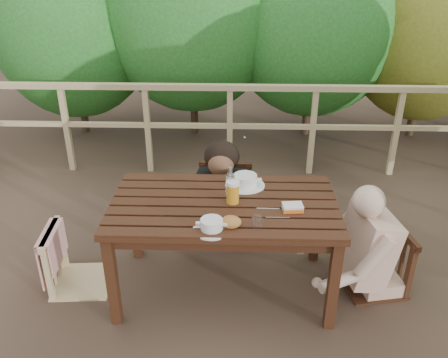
{
  "coord_description": "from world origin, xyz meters",
  "views": [
    {
      "loc": [
        0.09,
        -2.84,
        2.38
      ],
      "look_at": [
        0.0,
        0.05,
        0.9
      ],
      "focal_mm": 37.94,
      "sensor_mm": 36.0,
      "label": 1
    }
  ],
  "objects_px": {
    "diner_right": "(389,204)",
    "butter_tub": "(293,208)",
    "soup_near": "(212,225)",
    "bread_roll": "(231,222)",
    "table": "(224,247)",
    "tumbler": "(257,222)",
    "chair_far": "(223,176)",
    "bottle": "(230,184)",
    "soup_far": "(245,181)",
    "beer_glass": "(233,193)",
    "chair_right": "(379,235)",
    "chair_left": "(76,234)",
    "woman": "(224,157)"
  },
  "relations": [
    {
      "from": "diner_right",
      "to": "butter_tub",
      "type": "bearing_deg",
      "value": 92.33
    },
    {
      "from": "soup_near",
      "to": "butter_tub",
      "type": "xyz_separation_m",
      "value": [
        0.53,
        0.24,
        -0.01
      ]
    },
    {
      "from": "diner_right",
      "to": "bread_roll",
      "type": "distance_m",
      "value": 1.17
    },
    {
      "from": "table",
      "to": "tumbler",
      "type": "xyz_separation_m",
      "value": [
        0.22,
        -0.29,
        0.41
      ]
    },
    {
      "from": "chair_far",
      "to": "bottle",
      "type": "xyz_separation_m",
      "value": [
        0.07,
        -0.86,
        0.36
      ]
    },
    {
      "from": "soup_far",
      "to": "bread_roll",
      "type": "relative_size",
      "value": 2.12
    },
    {
      "from": "bottle",
      "to": "butter_tub",
      "type": "relative_size",
      "value": 1.91
    },
    {
      "from": "chair_far",
      "to": "tumbler",
      "type": "distance_m",
      "value": 1.25
    },
    {
      "from": "beer_glass",
      "to": "chair_right",
      "type": "bearing_deg",
      "value": 3.55
    },
    {
      "from": "table",
      "to": "soup_far",
      "type": "bearing_deg",
      "value": 60.23
    },
    {
      "from": "soup_near",
      "to": "butter_tub",
      "type": "distance_m",
      "value": 0.58
    },
    {
      "from": "bread_roll",
      "to": "chair_far",
      "type": "bearing_deg",
      "value": 94.08
    },
    {
      "from": "chair_left",
      "to": "beer_glass",
      "type": "bearing_deg",
      "value": -94.78
    },
    {
      "from": "beer_glass",
      "to": "butter_tub",
      "type": "height_order",
      "value": "beer_glass"
    },
    {
      "from": "soup_far",
      "to": "chair_far",
      "type": "bearing_deg",
      "value": 105.69
    },
    {
      "from": "soup_near",
      "to": "beer_glass",
      "type": "xyz_separation_m",
      "value": [
        0.13,
        0.34,
        0.05
      ]
    },
    {
      "from": "soup_near",
      "to": "table",
      "type": "bearing_deg",
      "value": 78.77
    },
    {
      "from": "woman",
      "to": "bread_roll",
      "type": "xyz_separation_m",
      "value": [
        0.09,
        -1.22,
        0.1
      ]
    },
    {
      "from": "chair_right",
      "to": "beer_glass",
      "type": "bearing_deg",
      "value": -97.22
    },
    {
      "from": "chair_far",
      "to": "chair_right",
      "type": "height_order",
      "value": "chair_far"
    },
    {
      "from": "chair_far",
      "to": "bottle",
      "type": "bearing_deg",
      "value": -81.82
    },
    {
      "from": "chair_right",
      "to": "woman",
      "type": "xyz_separation_m",
      "value": [
        -1.16,
        0.85,
        0.22
      ]
    },
    {
      "from": "bottle",
      "to": "diner_right",
      "type": "bearing_deg",
      "value": 1.05
    },
    {
      "from": "bottle",
      "to": "butter_tub",
      "type": "distance_m",
      "value": 0.46
    },
    {
      "from": "woman",
      "to": "bottle",
      "type": "xyz_separation_m",
      "value": [
        0.07,
        -0.88,
        0.19
      ]
    },
    {
      "from": "bottle",
      "to": "butter_tub",
      "type": "height_order",
      "value": "bottle"
    },
    {
      "from": "chair_right",
      "to": "bread_roll",
      "type": "xyz_separation_m",
      "value": [
        -1.08,
        -0.36,
        0.32
      ]
    },
    {
      "from": "chair_far",
      "to": "bread_roll",
      "type": "relative_size",
      "value": 7.14
    },
    {
      "from": "chair_far",
      "to": "beer_glass",
      "type": "bearing_deg",
      "value": -80.85
    },
    {
      "from": "chair_left",
      "to": "bottle",
      "type": "relative_size",
      "value": 3.44
    },
    {
      "from": "chair_left",
      "to": "diner_right",
      "type": "bearing_deg",
      "value": -92.73
    },
    {
      "from": "chair_right",
      "to": "woman",
      "type": "height_order",
      "value": "woman"
    },
    {
      "from": "chair_far",
      "to": "woman",
      "type": "relative_size",
      "value": 0.74
    },
    {
      "from": "soup_near",
      "to": "chair_right",
      "type": "bearing_deg",
      "value": 18.59
    },
    {
      "from": "chair_left",
      "to": "diner_right",
      "type": "relative_size",
      "value": 0.63
    },
    {
      "from": "bottle",
      "to": "soup_near",
      "type": "bearing_deg",
      "value": -105.83
    },
    {
      "from": "soup_near",
      "to": "tumbler",
      "type": "relative_size",
      "value": 2.93
    },
    {
      "from": "chair_left",
      "to": "bread_roll",
      "type": "height_order",
      "value": "chair_left"
    },
    {
      "from": "table",
      "to": "bottle",
      "type": "relative_size",
      "value": 6.09
    },
    {
      "from": "chair_far",
      "to": "soup_near",
      "type": "relative_size",
      "value": 4.12
    },
    {
      "from": "woman",
      "to": "tumbler",
      "type": "xyz_separation_m",
      "value": [
        0.25,
        -1.22,
        0.1
      ]
    },
    {
      "from": "table",
      "to": "beer_glass",
      "type": "height_order",
      "value": "beer_glass"
    },
    {
      "from": "chair_left",
      "to": "beer_glass",
      "type": "distance_m",
      "value": 1.2
    },
    {
      "from": "chair_far",
      "to": "soup_near",
      "type": "xyz_separation_m",
      "value": [
        -0.03,
        -1.24,
        0.27
      ]
    },
    {
      "from": "diner_right",
      "to": "chair_left",
      "type": "bearing_deg",
      "value": 80.54
    },
    {
      "from": "soup_near",
      "to": "diner_right",
      "type": "bearing_deg",
      "value": 18.16
    },
    {
      "from": "woman",
      "to": "table",
      "type": "bearing_deg",
      "value": 95.17
    },
    {
      "from": "chair_right",
      "to": "tumbler",
      "type": "distance_m",
      "value": 1.03
    },
    {
      "from": "table",
      "to": "woman",
      "type": "relative_size",
      "value": 1.17
    },
    {
      "from": "bread_roll",
      "to": "chair_right",
      "type": "bearing_deg",
      "value": 18.71
    }
  ]
}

